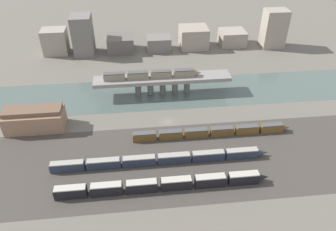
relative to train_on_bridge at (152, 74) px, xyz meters
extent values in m
plane|color=#666056|center=(4.68, -23.49, -10.43)|extent=(400.00, 400.00, 0.00)
cube|color=#423D38|center=(4.68, -47.49, -10.43)|extent=(280.00, 42.00, 0.01)
cube|color=#4C5B56|center=(4.68, 0.00, -10.43)|extent=(320.00, 29.15, 0.01)
cube|color=gray|center=(4.68, 0.00, -2.54)|extent=(64.13, 9.16, 1.75)
cylinder|color=slate|center=(-6.98, 0.00, -6.93)|extent=(2.81, 2.81, 7.01)
cylinder|color=slate|center=(-1.15, 0.00, -6.93)|extent=(2.81, 2.81, 7.01)
cylinder|color=slate|center=(4.68, 0.00, -6.93)|extent=(2.81, 2.81, 7.01)
cylinder|color=slate|center=(10.51, 0.00, -6.93)|extent=(2.81, 2.81, 7.01)
cylinder|color=slate|center=(16.35, 0.00, -6.93)|extent=(2.81, 2.81, 7.01)
cube|color=gray|center=(-17.56, 0.00, -0.16)|extent=(9.70, 3.03, 3.01)
cube|color=#4C4C4C|center=(-17.56, 0.00, 1.55)|extent=(9.31, 2.78, 0.40)
cube|color=gray|center=(-6.76, 0.00, -0.16)|extent=(9.70, 3.03, 3.01)
cube|color=#4C4C4C|center=(-6.76, 0.00, 1.55)|extent=(9.31, 2.78, 0.40)
cube|color=gray|center=(4.05, 0.00, -0.16)|extent=(9.70, 3.03, 3.01)
cube|color=#4C4C4C|center=(4.05, 0.00, 1.55)|extent=(9.31, 2.78, 0.40)
cube|color=gray|center=(14.86, 0.00, -0.16)|extent=(9.70, 3.03, 3.01)
cube|color=#4C4C4C|center=(14.86, 0.00, 1.55)|extent=(9.31, 2.78, 0.40)
cone|color=gray|center=(21.41, 0.00, -0.31)|extent=(3.40, 2.71, 2.71)
cube|color=black|center=(-30.58, -60.39, -8.55)|extent=(10.30, 2.86, 3.75)
cube|color=#B7B2A3|center=(-30.58, -60.39, -6.48)|extent=(9.88, 2.63, 0.40)
cube|color=black|center=(-19.23, -60.39, -8.55)|extent=(10.30, 2.86, 3.75)
cube|color=#B7B2A3|center=(-19.23, -60.39, -6.48)|extent=(9.88, 2.63, 0.40)
cube|color=black|center=(-7.89, -60.39, -8.55)|extent=(10.30, 2.86, 3.75)
cube|color=#B7B2A3|center=(-7.89, -60.39, -6.48)|extent=(9.88, 2.63, 0.40)
cube|color=black|center=(3.46, -60.39, -8.55)|extent=(10.30, 2.86, 3.75)
cube|color=#B7B2A3|center=(3.46, -60.39, -6.48)|extent=(9.88, 2.63, 0.40)
cube|color=black|center=(14.80, -60.39, -8.55)|extent=(10.30, 2.86, 3.75)
cube|color=#B7B2A3|center=(14.80, -60.39, -6.48)|extent=(9.88, 2.63, 0.40)
cube|color=black|center=(26.15, -60.39, -8.55)|extent=(10.30, 2.86, 3.75)
cube|color=#B7B2A3|center=(26.15, -60.39, -6.48)|extent=(9.88, 2.63, 0.40)
cone|color=black|center=(33.10, -60.39, -8.74)|extent=(3.60, 2.57, 2.57)
cube|color=#2D384C|center=(-33.33, -48.14, -8.80)|extent=(11.88, 2.68, 3.27)
cube|color=#9E998E|center=(-33.33, -48.14, -6.96)|extent=(11.40, 2.46, 0.40)
cube|color=#2D384C|center=(-20.82, -48.14, -8.80)|extent=(11.88, 2.68, 3.27)
cube|color=#9E998E|center=(-20.82, -48.14, -6.96)|extent=(11.40, 2.46, 0.40)
cube|color=#2D384C|center=(-8.31, -48.14, -8.80)|extent=(11.88, 2.68, 3.27)
cube|color=#9E998E|center=(-8.31, -48.14, -6.96)|extent=(11.40, 2.46, 0.40)
cube|color=#2D384C|center=(4.21, -48.14, -8.80)|extent=(11.88, 2.68, 3.27)
cube|color=#9E998E|center=(4.21, -48.14, -6.96)|extent=(11.40, 2.46, 0.40)
cube|color=#2D384C|center=(16.72, -48.14, -8.80)|extent=(11.88, 2.68, 3.27)
cube|color=#9E998E|center=(16.72, -48.14, -6.96)|extent=(11.40, 2.46, 0.40)
cube|color=#2D384C|center=(29.24, -48.14, -8.80)|extent=(11.88, 2.68, 3.27)
cube|color=#9E998E|center=(29.24, -48.14, -6.96)|extent=(11.40, 2.46, 0.40)
cone|color=#2D384C|center=(37.25, -48.14, -8.96)|extent=(4.16, 2.41, 2.41)
cube|color=brown|center=(-5.68, -34.40, -8.82)|extent=(9.17, 2.73, 3.22)
cube|color=#4C4C4C|center=(-5.68, -34.40, -7.01)|extent=(8.80, 2.51, 0.40)
cube|color=brown|center=(4.59, -34.40, -8.82)|extent=(9.17, 2.73, 3.22)
cube|color=#4C4C4C|center=(4.59, -34.40, -7.01)|extent=(8.80, 2.51, 0.40)
cube|color=brown|center=(14.86, -34.40, -8.82)|extent=(9.17, 2.73, 3.22)
cube|color=#4C4C4C|center=(14.86, -34.40, -7.01)|extent=(8.80, 2.51, 0.40)
cube|color=brown|center=(25.13, -34.40, -8.82)|extent=(9.17, 2.73, 3.22)
cube|color=#4C4C4C|center=(25.13, -34.40, -7.01)|extent=(8.80, 2.51, 0.40)
cube|color=brown|center=(35.40, -34.40, -8.82)|extent=(9.17, 2.73, 3.22)
cube|color=#4C4C4C|center=(35.40, -34.40, -7.01)|extent=(8.80, 2.51, 0.40)
cube|color=brown|center=(45.67, -34.40, -8.82)|extent=(9.17, 2.73, 3.22)
cube|color=#4C4C4C|center=(45.67, -34.40, -7.01)|extent=(8.80, 2.51, 0.40)
cone|color=brown|center=(51.86, -34.40, -8.98)|extent=(3.21, 2.46, 2.46)
cube|color=#937056|center=(-49.56, -21.82, -6.48)|extent=(23.33, 10.41, 7.90)
cube|color=brown|center=(-49.56, -21.82, -1.67)|extent=(22.87, 7.29, 1.73)
cube|color=gray|center=(-53.39, 52.54, -3.17)|extent=(13.97, 11.05, 14.52)
cube|color=slate|center=(-36.65, 50.23, 0.94)|extent=(11.35, 13.75, 22.74)
cube|color=#605B56|center=(-15.60, 52.00, -5.90)|extent=(15.38, 14.83, 9.06)
cube|color=slate|center=(7.11, 50.62, -6.32)|extent=(14.03, 11.54, 8.22)
cube|color=gray|center=(28.64, 52.97, -4.27)|extent=(16.62, 15.17, 12.33)
cube|color=gray|center=(53.31, 54.20, -6.02)|extent=(15.29, 14.10, 8.82)
cube|color=gray|center=(76.68, 48.44, 0.87)|extent=(13.39, 10.32, 22.61)
camera|label=1|loc=(-7.28, -134.35, 71.89)|focal=35.00mm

